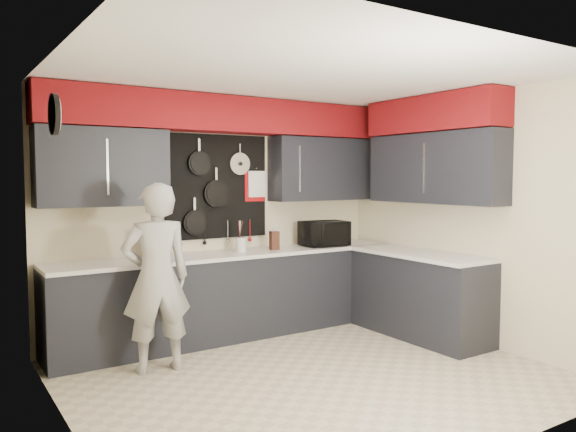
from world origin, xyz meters
TOP-DOWN VIEW (x-y plane):
  - ground at (0.00, 0.00)m, footprint 4.00×4.00m
  - back_wall_assembly at (0.01, 1.60)m, footprint 4.00×0.36m
  - right_wall_assembly at (1.85, 0.26)m, footprint 0.36×3.50m
  - left_wall_assembly at (-1.99, 0.02)m, footprint 0.05×3.50m
  - base_cabinets at (0.49, 1.13)m, footprint 3.95×2.20m
  - microwave at (1.15, 1.36)m, footprint 0.56×0.41m
  - knife_block at (0.49, 1.39)m, footprint 0.11×0.11m
  - utensil_crock at (0.09, 1.45)m, footprint 0.12×0.12m
  - coffee_maker at (-0.87, 1.51)m, footprint 0.20×0.23m
  - person at (-1.08, 0.84)m, footprint 0.65×0.46m

SIDE VIEW (x-z plane):
  - ground at x=0.00m, z-range 0.00..0.00m
  - base_cabinets at x=0.49m, z-range 0.00..0.92m
  - person at x=-1.08m, z-range 0.00..1.68m
  - utensil_crock at x=0.09m, z-range 0.92..1.07m
  - knife_block at x=0.49m, z-range 0.92..1.13m
  - microwave at x=1.15m, z-range 0.92..1.21m
  - coffee_maker at x=-0.87m, z-range 0.93..1.23m
  - left_wall_assembly at x=-1.99m, z-range 0.03..2.63m
  - right_wall_assembly at x=1.85m, z-range 0.64..3.24m
  - back_wall_assembly at x=0.01m, z-range 0.71..3.31m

